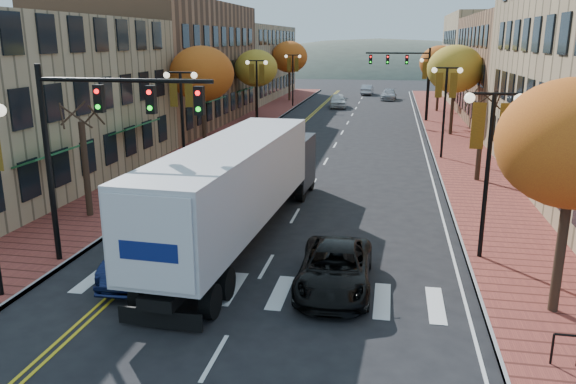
% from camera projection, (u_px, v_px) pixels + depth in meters
% --- Properties ---
extents(ground, '(200.00, 200.00, 0.00)m').
position_uv_depth(ground, '(236.00, 320.00, 16.07)').
color(ground, black).
rests_on(ground, ground).
extents(sidewalk_left, '(4.00, 85.00, 0.15)m').
position_uv_depth(sidewalk_left, '(237.00, 131.00, 48.46)').
color(sidewalk_left, brown).
rests_on(sidewalk_left, ground).
extents(sidewalk_right, '(4.00, 85.00, 0.15)m').
position_uv_depth(sidewalk_right, '(452.00, 138.00, 45.31)').
color(sidewalk_right, brown).
rests_on(sidewalk_right, ground).
extents(building_left_mid, '(12.00, 24.00, 11.00)m').
position_uv_depth(building_left_mid, '(162.00, 65.00, 51.75)').
color(building_left_mid, brown).
rests_on(building_left_mid, ground).
extents(building_left_far, '(12.00, 26.00, 9.50)m').
position_uv_depth(building_left_far, '(235.00, 62.00, 75.67)').
color(building_left_far, '#9E8966').
rests_on(building_left_far, ground).
extents(building_right_mid, '(15.00, 24.00, 10.00)m').
position_uv_depth(building_right_mid, '(553.00, 71.00, 51.36)').
color(building_right_mid, brown).
rests_on(building_right_mid, ground).
extents(building_right_far, '(15.00, 20.00, 11.00)m').
position_uv_depth(building_right_far, '(508.00, 58.00, 72.10)').
color(building_right_far, '#9E8966').
rests_on(building_right_far, ground).
extents(tree_left_a, '(0.28, 0.28, 4.20)m').
position_uv_depth(tree_left_a, '(86.00, 169.00, 24.64)').
color(tree_left_a, '#382619').
rests_on(tree_left_a, sidewalk_left).
extents(tree_left_b, '(4.48, 4.48, 7.21)m').
position_uv_depth(tree_left_b, '(202.00, 74.00, 38.98)').
color(tree_left_b, '#382619').
rests_on(tree_left_b, sidewalk_left).
extents(tree_left_c, '(4.16, 4.16, 6.69)m').
position_uv_depth(tree_left_c, '(256.00, 68.00, 54.26)').
color(tree_left_c, '#382619').
rests_on(tree_left_c, sidewalk_left).
extents(tree_left_d, '(4.61, 4.61, 7.42)m').
position_uv_depth(tree_left_d, '(289.00, 57.00, 71.20)').
color(tree_left_d, '#382619').
rests_on(tree_left_d, sidewalk_left).
extents(tree_right_a, '(4.16, 4.16, 6.69)m').
position_uv_depth(tree_right_a, '(575.00, 144.00, 15.06)').
color(tree_right_a, '#382619').
rests_on(tree_right_a, sidewalk_right).
extents(tree_right_b, '(0.28, 0.28, 4.20)m').
position_uv_depth(tree_right_b, '(480.00, 143.00, 30.98)').
color(tree_right_b, '#382619').
rests_on(tree_right_b, sidewalk_right).
extents(tree_right_c, '(4.48, 4.48, 7.21)m').
position_uv_depth(tree_right_c, '(455.00, 69.00, 45.32)').
color(tree_right_c, '#382619').
rests_on(tree_right_c, sidewalk_right).
extents(tree_right_d, '(4.35, 4.35, 7.00)m').
position_uv_depth(tree_right_d, '(440.00, 63.00, 60.54)').
color(tree_right_d, '#382619').
rests_on(tree_right_d, sidewalk_right).
extents(lamp_left_b, '(1.96, 0.36, 6.05)m').
position_uv_depth(lamp_left_b, '(182.00, 104.00, 31.43)').
color(lamp_left_b, black).
rests_on(lamp_left_b, ground).
extents(lamp_left_c, '(1.96, 0.36, 6.05)m').
position_uv_depth(lamp_left_c, '(257.00, 81.00, 48.51)').
color(lamp_left_c, black).
rests_on(lamp_left_c, ground).
extents(lamp_left_d, '(1.96, 0.36, 6.05)m').
position_uv_depth(lamp_left_d, '(293.00, 70.00, 65.58)').
color(lamp_left_d, black).
rests_on(lamp_left_d, ground).
extents(lamp_right_a, '(1.96, 0.36, 6.05)m').
position_uv_depth(lamp_right_a, '(490.00, 144.00, 19.32)').
color(lamp_right_a, black).
rests_on(lamp_right_a, ground).
extents(lamp_right_b, '(1.96, 0.36, 6.05)m').
position_uv_depth(lamp_right_b, '(445.00, 95.00, 36.39)').
color(lamp_right_b, black).
rests_on(lamp_right_b, ground).
extents(lamp_right_c, '(1.96, 0.36, 6.05)m').
position_uv_depth(lamp_right_c, '(429.00, 77.00, 53.47)').
color(lamp_right_c, black).
rests_on(lamp_right_c, ground).
extents(traffic_mast_near, '(6.10, 0.35, 7.00)m').
position_uv_depth(traffic_mast_near, '(97.00, 128.00, 18.57)').
color(traffic_mast_near, black).
rests_on(traffic_mast_near, ground).
extents(traffic_mast_far, '(6.10, 0.34, 7.00)m').
position_uv_depth(traffic_mast_far, '(408.00, 70.00, 53.66)').
color(traffic_mast_far, black).
rests_on(traffic_mast_far, ground).
extents(semi_truck, '(3.46, 16.63, 4.13)m').
position_uv_depth(semi_truck, '(244.00, 180.00, 22.10)').
color(semi_truck, black).
rests_on(semi_truck, ground).
extents(navy_sedan, '(2.16, 5.50, 1.78)m').
position_uv_depth(navy_sedan, '(155.00, 248.00, 19.13)').
color(navy_sedan, black).
rests_on(navy_sedan, ground).
extents(black_suv, '(2.43, 5.04, 1.39)m').
position_uv_depth(black_suv, '(335.00, 269.00, 17.92)').
color(black_suv, black).
rests_on(black_suv, ground).
extents(car_far_white, '(2.45, 4.91, 1.61)m').
position_uv_depth(car_far_white, '(338.00, 101.00, 65.92)').
color(car_far_white, silver).
rests_on(car_far_white, ground).
extents(car_far_silver, '(2.17, 4.86, 1.39)m').
position_uv_depth(car_far_silver, '(389.00, 95.00, 74.32)').
color(car_far_silver, '#9F9FA6').
rests_on(car_far_silver, ground).
extents(car_far_oncoming, '(1.76, 4.38, 1.42)m').
position_uv_depth(car_far_oncoming, '(367.00, 90.00, 81.25)').
color(car_far_oncoming, '#B4B3BB').
rests_on(car_far_oncoming, ground).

